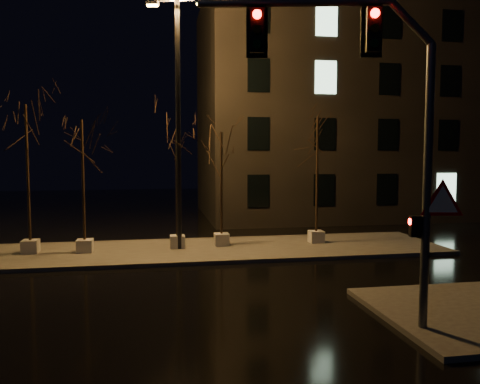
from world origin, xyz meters
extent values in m
plane|color=black|center=(0.00, 0.00, 0.00)|extent=(90.00, 90.00, 0.00)
cube|color=#484640|center=(0.00, 6.00, 0.07)|extent=(22.00, 5.00, 0.15)
cube|color=black|center=(14.00, 18.00, 7.50)|extent=(25.00, 12.00, 15.00)
cube|color=beige|center=(-7.09, 6.34, 0.43)|extent=(0.65, 0.65, 0.55)
cylinder|color=black|center=(-7.09, 6.34, 3.54)|extent=(0.11, 0.11, 5.67)
cube|color=beige|center=(-4.84, 6.06, 0.43)|extent=(0.65, 0.65, 0.55)
cylinder|color=black|center=(-4.84, 6.06, 3.23)|extent=(0.11, 0.11, 5.06)
cube|color=beige|center=(-0.91, 6.38, 0.43)|extent=(0.65, 0.65, 0.55)
cylinder|color=black|center=(-0.91, 6.38, 2.96)|extent=(0.11, 0.11, 4.53)
cube|color=beige|center=(1.10, 6.55, 0.43)|extent=(0.65, 0.65, 0.55)
cylinder|color=black|center=(1.10, 6.55, 3.00)|extent=(0.11, 0.11, 4.61)
cube|color=beige|center=(5.62, 6.50, 0.43)|extent=(0.65, 0.65, 0.55)
cylinder|color=black|center=(5.62, 6.50, 3.36)|extent=(0.11, 0.11, 5.33)
cylinder|color=#505357|center=(4.50, -4.39, 3.49)|extent=(0.20, 0.20, 6.68)
cylinder|color=#505357|center=(1.40, -3.74, 7.77)|extent=(4.39, 1.07, 0.16)
cube|color=black|center=(3.19, -4.12, 7.15)|extent=(0.38, 0.31, 1.00)
cube|color=black|center=(0.58, -3.57, 7.15)|extent=(0.38, 0.31, 1.00)
cube|color=black|center=(4.26, -4.34, 2.60)|extent=(0.28, 0.25, 0.50)
cone|color=red|center=(4.82, -4.51, 3.16)|extent=(1.14, 0.27, 1.16)
sphere|color=#FF0C07|center=(4.50, -4.39, 7.49)|extent=(0.20, 0.20, 0.20)
cylinder|color=black|center=(-0.83, 6.13, 5.50)|extent=(0.21, 0.21, 10.69)
cylinder|color=black|center=(-0.83, 6.13, 10.84)|extent=(2.31, 0.68, 0.11)
cube|color=yellow|center=(-1.87, 6.39, 10.68)|extent=(0.59, 0.42, 0.21)
cube|color=yellow|center=(0.21, 5.87, 10.68)|extent=(0.59, 0.42, 0.21)
camera|label=1|loc=(-1.74, -14.42, 4.29)|focal=35.00mm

